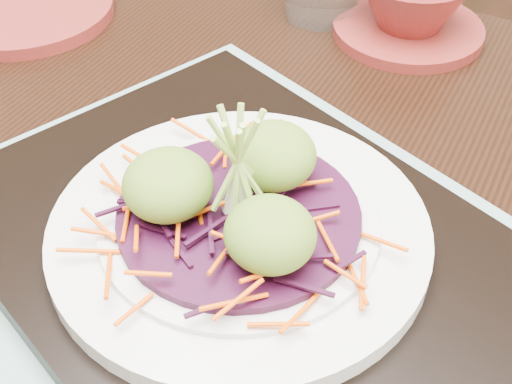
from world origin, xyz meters
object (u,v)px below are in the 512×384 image
Objects in this scene: white_plate at (239,229)px; terracotta_side_plate at (24,10)px; serving_tray at (240,247)px; dining_table at (284,284)px; terracotta_bowl_set at (411,9)px.

terracotta_side_plate is (-0.40, 0.16, -0.02)m from white_plate.
dining_table is at bearing 106.99° from serving_tray.
serving_tray is 0.36m from terracotta_bowl_set.
terracotta_bowl_set is (-0.04, 0.35, 0.02)m from serving_tray.
serving_tray is at bearing -21.72° from terracotta_side_plate.
serving_tray is 2.42× the size of terracotta_bowl_set.
serving_tray is (0.00, -0.07, 0.10)m from dining_table.
white_plate is 0.43m from terracotta_side_plate.
dining_table is 6.28× the size of terracotta_side_plate.
terracotta_side_plate is at bearing -151.22° from terracotta_bowl_set.
white_plate reaches higher than serving_tray.
white_plate is at bearing -83.49° from terracotta_bowl_set.
dining_table is 0.12m from serving_tray.
white_plate reaches higher than dining_table.
dining_table is at bearing 92.30° from white_plate.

